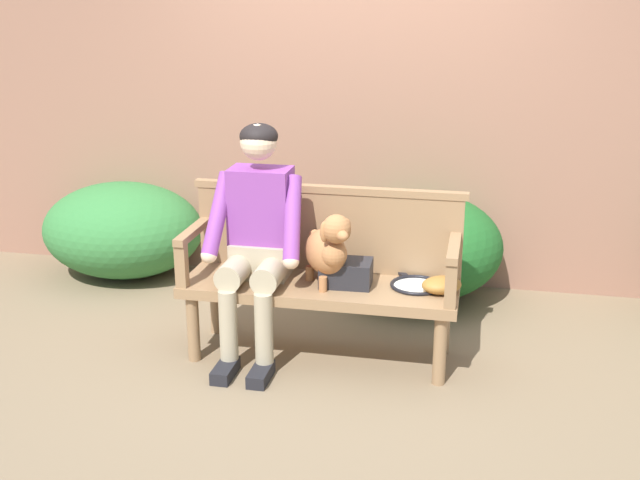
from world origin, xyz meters
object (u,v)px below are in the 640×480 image
tennis_racket (414,283)px  baseball_glove (442,285)px  garden_bench (320,293)px  sports_bag (346,273)px  person_seated (257,233)px  dog_on_bench (328,249)px

tennis_racket → baseball_glove: bearing=-29.1°
garden_bench → tennis_racket: 0.53m
tennis_racket → sports_bag: bearing=-169.4°
person_seated → tennis_racket: 0.91m
person_seated → tennis_racket: person_seated is taller
garden_bench → person_seated: bearing=-177.8°
dog_on_bench → baseball_glove: 0.64m
garden_bench → baseball_glove: size_ratio=6.97×
person_seated → baseball_glove: bearing=-0.1°
dog_on_bench → baseball_glove: dog_on_bench is taller
dog_on_bench → baseball_glove: (0.61, 0.03, -0.17)m
sports_bag → tennis_racket: bearing=10.6°
person_seated → dog_on_bench: bearing=-4.4°
dog_on_bench → sports_bag: (0.09, 0.05, -0.15)m
dog_on_bench → sports_bag: dog_on_bench is taller
person_seated → dog_on_bench: size_ratio=3.02×
dog_on_bench → sports_bag: size_ratio=1.56×
dog_on_bench → garden_bench: bearing=141.3°
baseball_glove → dog_on_bench: bearing=155.0°
baseball_glove → sports_bag: size_ratio=0.79×
garden_bench → tennis_racket: (0.52, 0.07, 0.07)m
tennis_racket → baseball_glove: (0.15, -0.09, 0.04)m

